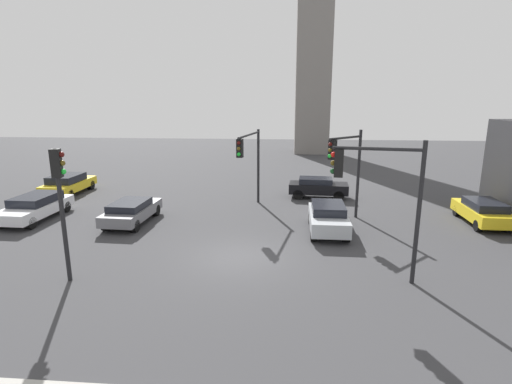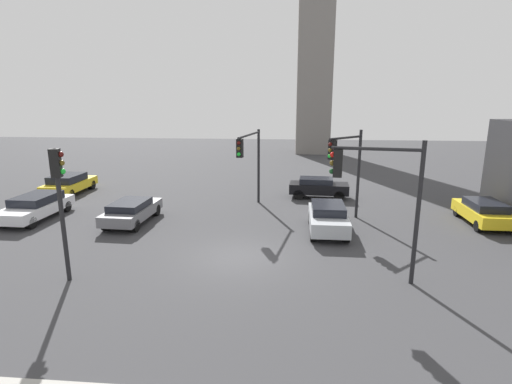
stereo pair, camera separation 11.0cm
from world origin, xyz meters
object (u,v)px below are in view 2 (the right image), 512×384
Objects in this scene: traffic_light_0 at (346,160)px; car_0 at (69,183)px; car_3 at (132,211)px; car_4 at (318,187)px; car_1 at (328,217)px; traffic_light_3 at (250,153)px; car_5 at (36,206)px; traffic_light_1 at (59,190)px; traffic_light_2 at (378,184)px; car_2 at (483,212)px.

car_0 is (-18.47, 4.87, -2.69)m from traffic_light_0.
car_0 reaches higher than car_3.
traffic_light_0 is at bearing -75.05° from car_4.
traffic_light_0 reaches higher than car_1.
car_4 is at bearing -55.85° from car_3.
car_0 is at bearing -93.57° from traffic_light_3.
traffic_light_3 is (-5.30, 1.67, 0.04)m from traffic_light_0.
car_5 is (-17.08, -0.97, -2.71)m from traffic_light_0.
traffic_light_1 is 11.37m from traffic_light_3.
traffic_light_1 reaches higher than car_3.
car_0 is at bearing -175.00° from car_4.
traffic_light_0 is 0.95× the size of traffic_light_2.
car_3 is at bearing -144.46° from car_4.
traffic_light_2 reaches higher than car_1.
car_4 is (-1.16, 12.30, -2.91)m from traffic_light_2.
traffic_light_2 reaches higher than car_0.
car_0 is at bearing -165.26° from car_5.
traffic_light_3 reaches higher than car_0.
traffic_light_0 is 7.88m from car_2.
car_5 is at bearing -41.16° from traffic_light_0.
car_0 is (-7.41, 13.01, -2.69)m from traffic_light_1.
car_5 is at bearing -166.35° from car_0.
traffic_light_0 is 1.23× the size of car_4.
traffic_light_1 is 12.17m from car_1.
traffic_light_3 is at bearing 46.12° from traffic_light_1.
car_4 is at bearing 39.50° from traffic_light_1.
traffic_light_3 is (5.76, 9.80, 0.03)m from traffic_light_1.
traffic_light_2 is at bearing 12.95° from car_1.
car_0 reaches higher than car_5.
car_2 is (12.70, -1.53, -2.77)m from traffic_light_3.
traffic_light_3 is 1.00× the size of car_5.
car_1 is 1.00× the size of car_4.
traffic_light_0 is 3.39m from car_1.
traffic_light_0 is 1.14× the size of car_0.
traffic_light_0 is 1.01× the size of traffic_light_1.
car_1 is (10.07, 6.30, -2.68)m from traffic_light_1.
car_3 is at bearing -92.62° from car_1.
traffic_light_2 is 1.11× the size of car_5.
traffic_light_0 is 13.73m from traffic_light_1.
traffic_light_3 reaches higher than car_5.
traffic_light_1 is 1.22× the size of car_4.
car_3 is at bearing -38.28° from traffic_light_0.
car_1 is (-0.99, -1.84, -2.67)m from traffic_light_0.
car_5 is at bearing 89.96° from car_3.
car_4 is (-1.00, 5.18, -2.68)m from traffic_light_0.
car_1 is at bearing -69.01° from traffic_light_2.
traffic_light_1 is at bearing -57.25° from car_1.
traffic_light_1 is at bearing -8.07° from traffic_light_0.
car_5 is (-24.48, -1.11, 0.02)m from car_2.
traffic_light_3 is 6.18m from car_4.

